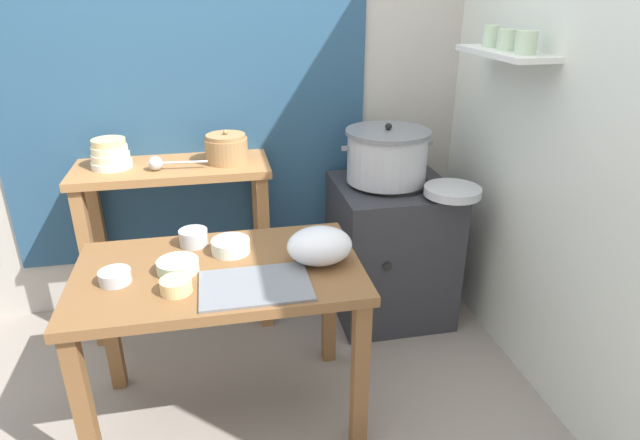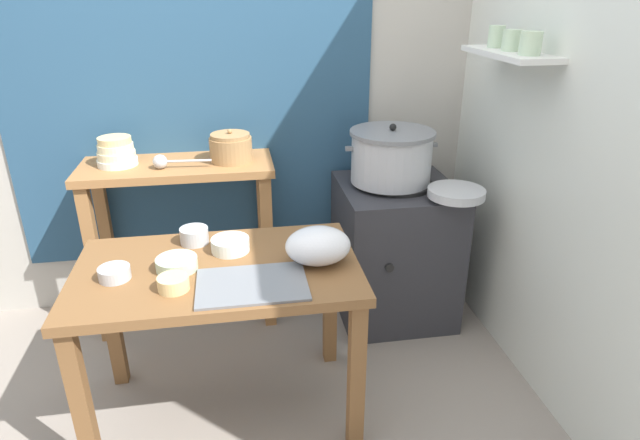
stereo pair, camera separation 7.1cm
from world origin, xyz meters
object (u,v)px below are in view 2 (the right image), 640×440
at_px(wide_pan, 456,193).
at_px(serving_tray, 252,284).
at_px(stove_block, 394,250).
at_px(plastic_bag, 318,246).
at_px(prep_bowl_1, 114,273).
at_px(prep_bowl_3, 230,244).
at_px(prep_table, 219,291).
at_px(prep_bowl_0, 173,283).
at_px(back_shelf_table, 181,204).
at_px(ladle, 163,162).
at_px(steamer_pot, 391,156).
at_px(prep_bowl_4, 194,235).
at_px(prep_bowl_2, 177,263).
at_px(bowl_stack_enamel, 116,152).
at_px(clay_pot, 231,148).

bearing_deg(wide_pan, serving_tray, -150.33).
xyz_separation_m(stove_block, plastic_bag, (-0.54, -0.69, 0.41)).
bearing_deg(prep_bowl_1, prep_bowl_3, 20.73).
xyz_separation_m(prep_table, prep_bowl_0, (-0.15, -0.15, 0.14)).
height_order(back_shelf_table, ladle, ladle).
height_order(steamer_pot, prep_bowl_0, steamer_pot).
bearing_deg(prep_bowl_4, prep_bowl_2, -104.01).
xyz_separation_m(prep_table, prep_bowl_4, (-0.10, 0.22, 0.15)).
bearing_deg(prep_bowl_2, bowl_stack_enamel, 112.18).
relative_size(prep_bowl_0, prep_bowl_4, 0.95).
relative_size(prep_table, prep_bowl_3, 7.06).
distance_m(bowl_stack_enamel, prep_bowl_4, 0.73).
relative_size(clay_pot, prep_bowl_2, 1.35).
bearing_deg(prep_bowl_1, back_shelf_table, 77.93).
bearing_deg(prep_bowl_1, clay_pot, 61.26).
bearing_deg(ladle, bowl_stack_enamel, 157.64).
bearing_deg(prep_bowl_4, plastic_bag, -27.74).
xyz_separation_m(back_shelf_table, steamer_pot, (1.09, -0.11, 0.24)).
xyz_separation_m(steamer_pot, prep_bowl_1, (-1.26, -0.71, -0.17)).
height_order(stove_block, plastic_bag, plastic_bag).
bearing_deg(prep_table, stove_block, 35.27).
bearing_deg(serving_tray, prep_bowl_3, 103.86).
height_order(plastic_bag, prep_bowl_1, plastic_bag).
bearing_deg(prep_table, wide_pan, 19.70).
distance_m(stove_block, prep_bowl_3, 1.09).
bearing_deg(stove_block, bowl_stack_enamel, 173.88).
relative_size(stove_block, plastic_bag, 3.05).
distance_m(plastic_bag, wide_pan, 0.87).
relative_size(steamer_pot, prep_bowl_4, 4.06).
bearing_deg(prep_bowl_3, plastic_bag, -24.79).
bearing_deg(prep_table, prep_bowl_0, -135.07).
bearing_deg(prep_bowl_0, stove_block, 36.79).
xyz_separation_m(stove_block, clay_pot, (-0.85, 0.13, 0.59)).
distance_m(serving_tray, prep_bowl_4, 0.45).
distance_m(ladle, wide_pan, 1.43).
xyz_separation_m(stove_block, prep_bowl_0, (-1.08, -0.81, 0.36)).
distance_m(bowl_stack_enamel, plastic_bag, 1.22).
bearing_deg(clay_pot, prep_bowl_0, -103.78).
xyz_separation_m(stove_block, wide_pan, (0.21, -0.25, 0.42)).
distance_m(steamer_pot, wide_pan, 0.39).
xyz_separation_m(prep_bowl_0, prep_bowl_3, (0.20, 0.28, 0.00)).
distance_m(bowl_stack_enamel, prep_bowl_3, 0.89).
bearing_deg(clay_pot, back_shelf_table, -180.00).
height_order(plastic_bag, prep_bowl_2, plastic_bag).
bearing_deg(prep_bowl_4, clay_pot, 72.80).
bearing_deg(bowl_stack_enamel, prep_bowl_3, -52.03).
distance_m(back_shelf_table, ladle, 0.27).
height_order(back_shelf_table, stove_block, back_shelf_table).
bearing_deg(wide_pan, prep_bowl_3, -165.36).
height_order(stove_block, prep_bowl_2, stove_block).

